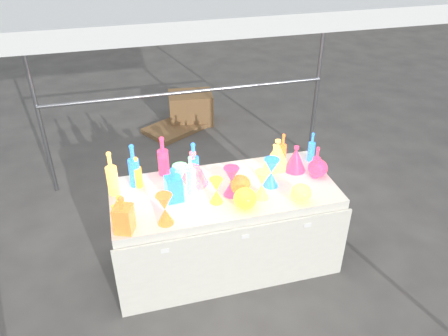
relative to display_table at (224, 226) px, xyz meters
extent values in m
plane|color=#65625D|center=(0.00, 0.01, -0.37)|extent=(80.00, 80.00, 0.00)
cylinder|color=gray|center=(-1.50, 1.51, 0.83)|extent=(0.04, 0.04, 2.40)
cylinder|color=gray|center=(1.50, 1.51, 0.83)|extent=(0.04, 0.04, 2.40)
cylinder|color=gray|center=(0.00, 1.48, 0.63)|extent=(3.00, 0.04, 0.04)
cube|color=silver|center=(0.00, 0.01, 0.00)|extent=(1.80, 0.80, 0.75)
cube|color=silver|center=(0.00, -0.41, -0.04)|extent=(1.84, 0.02, 0.68)
cube|color=white|center=(-0.55, -0.42, 0.23)|extent=(0.06, 0.00, 0.03)
cube|color=white|center=(0.05, -0.42, 0.23)|extent=(0.06, 0.00, 0.03)
cube|color=white|center=(0.55, -0.42, 0.23)|extent=(0.06, 0.00, 0.03)
cube|color=olive|center=(0.26, 2.80, -0.16)|extent=(0.64, 0.50, 0.43)
cube|color=olive|center=(-0.02, 2.59, -0.34)|extent=(0.91, 0.83, 0.06)
camera|label=1|loc=(-0.74, -2.77, 2.38)|focal=35.00mm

